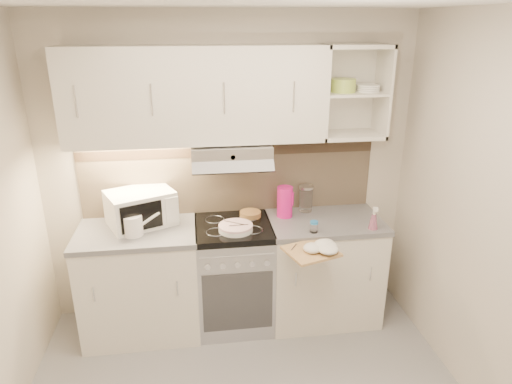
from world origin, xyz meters
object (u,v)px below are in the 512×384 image
at_px(microwave, 141,208).
at_px(plate_stack, 236,228).
at_px(pink_pitcher, 285,202).
at_px(cutting_board, 311,251).
at_px(electric_range, 234,274).
at_px(spray_bottle, 374,220).
at_px(watering_can, 134,224).
at_px(glass_jar, 306,198).

relative_size(microwave, plate_stack, 2.23).
height_order(pink_pitcher, cutting_board, pink_pitcher).
height_order(electric_range, spray_bottle, spray_bottle).
bearing_deg(spray_bottle, watering_can, -165.25).
bearing_deg(pink_pitcher, watering_can, -149.25).
relative_size(electric_range, cutting_board, 2.65).
relative_size(microwave, spray_bottle, 3.08).
height_order(microwave, plate_stack, microwave).
xyz_separation_m(microwave, cutting_board, (1.23, -0.58, -0.17)).
bearing_deg(spray_bottle, microwave, -171.44).
bearing_deg(electric_range, cutting_board, -42.05).
bearing_deg(glass_jar, spray_bottle, -44.10).
bearing_deg(plate_stack, electric_range, 95.12).
distance_m(electric_range, pink_pitcher, 0.73).
bearing_deg(plate_stack, cutting_board, -35.00).
height_order(electric_range, pink_pitcher, pink_pitcher).
bearing_deg(pink_pitcher, plate_stack, -130.80).
height_order(pink_pitcher, glass_jar, pink_pitcher).
distance_m(pink_pitcher, cutting_board, 0.60).
bearing_deg(spray_bottle, electric_range, -172.42).
xyz_separation_m(watering_can, pink_pitcher, (1.19, 0.19, 0.04)).
height_order(glass_jar, spray_bottle, glass_jar).
bearing_deg(spray_bottle, plate_stack, -166.67).
relative_size(glass_jar, spray_bottle, 1.16).
relative_size(electric_range, microwave, 1.53).
xyz_separation_m(watering_can, spray_bottle, (1.82, -0.14, -0.01)).
bearing_deg(microwave, pink_pitcher, -24.29).
bearing_deg(microwave, watering_can, -124.34).
relative_size(electric_range, glass_jar, 4.05).
bearing_deg(cutting_board, electric_range, 119.94).
distance_m(electric_range, spray_bottle, 1.21).
xyz_separation_m(electric_range, microwave, (-0.71, 0.12, 0.59)).
relative_size(electric_range, watering_can, 3.15).
bearing_deg(plate_stack, microwave, 162.64).
distance_m(plate_stack, glass_jar, 0.70).
relative_size(microwave, cutting_board, 1.73).
bearing_deg(cutting_board, spray_bottle, 5.73).
distance_m(plate_stack, spray_bottle, 1.06).
distance_m(microwave, plate_stack, 0.77).
distance_m(electric_range, watering_can, 0.93).
relative_size(watering_can, glass_jar, 1.28).
distance_m(plate_stack, pink_pitcher, 0.49).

